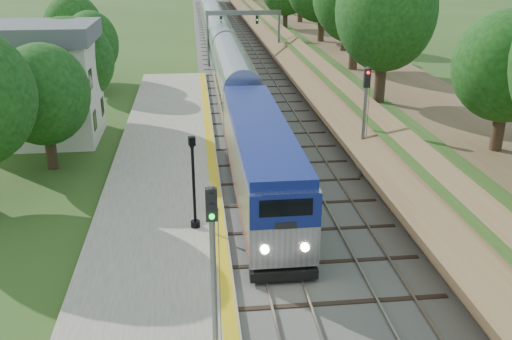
{
  "coord_description": "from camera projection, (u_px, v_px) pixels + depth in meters",
  "views": [
    {
      "loc": [
        -3.27,
        -9.72,
        12.6
      ],
      "look_at": [
        -0.5,
        15.26,
        2.8
      ],
      "focal_mm": 40.0,
      "sensor_mm": 36.0,
      "label": 1
    }
  ],
  "objects": [
    {
      "name": "trackbed",
      "position": [
        236.0,
        58.0,
        69.66
      ],
      "size": [
        9.5,
        170.0,
        0.28
      ],
      "color": "#4C4944",
      "rests_on": "ground"
    },
    {
      "name": "platform",
      "position": [
        160.0,
        218.0,
        28.13
      ],
      "size": [
        6.4,
        68.0,
        0.38
      ],
      "primitive_type": "cube",
      "color": "gray",
      "rests_on": "ground"
    },
    {
      "name": "yellow_stripe",
      "position": [
        217.0,
        211.0,
        28.35
      ],
      "size": [
        0.55,
        68.0,
        0.01
      ],
      "primitive_type": "cube",
      "color": "gold",
      "rests_on": "platform"
    },
    {
      "name": "embankment",
      "position": [
        304.0,
        41.0,
        69.83
      ],
      "size": [
        10.64,
        170.0,
        11.7
      ],
      "color": "brown",
      "rests_on": "ground"
    },
    {
      "name": "station_building",
      "position": [
        35.0,
        82.0,
        38.77
      ],
      "size": [
        8.6,
        6.6,
        8.0
      ],
      "color": "white",
      "rests_on": "ground"
    },
    {
      "name": "signal_gantry",
      "position": [
        243.0,
        23.0,
        63.34
      ],
      "size": [
        8.4,
        0.38,
        6.2
      ],
      "color": "slate",
      "rests_on": "ground"
    },
    {
      "name": "trees_behind_platform",
      "position": [
        46.0,
        111.0,
        30.26
      ],
      "size": [
        7.82,
        53.32,
        7.21
      ],
      "color": "#332316",
      "rests_on": "ground"
    },
    {
      "name": "train",
      "position": [
        214.0,
        26.0,
        82.16
      ],
      "size": [
        2.81,
        132.07,
        4.13
      ],
      "color": "black",
      "rests_on": "trackbed"
    },
    {
      "name": "lamppost_far",
      "position": [
        194.0,
        188.0,
        26.07
      ],
      "size": [
        0.44,
        0.44,
        4.44
      ],
      "color": "black",
      "rests_on": "platform"
    },
    {
      "name": "signal_platform",
      "position": [
        213.0,
        255.0,
        17.13
      ],
      "size": [
        0.35,
        0.27,
        5.89
      ],
      "color": "slate",
      "rests_on": "platform"
    },
    {
      "name": "signal_farside",
      "position": [
        365.0,
        111.0,
        31.92
      ],
      "size": [
        0.35,
        0.28,
        6.46
      ],
      "color": "slate",
      "rests_on": "ground"
    }
  ]
}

